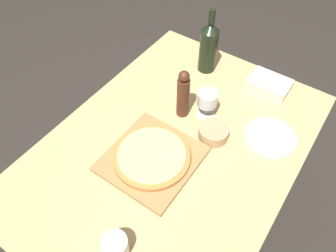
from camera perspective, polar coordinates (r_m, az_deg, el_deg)
ground_plane at (r=1.98m, az=0.59°, el=-16.48°), size 12.00×12.00×0.00m
dining_table at (r=1.40m, az=0.80°, el=-5.90°), size 0.93×1.31×0.76m
cutting_board at (r=1.28m, az=-2.81°, el=-5.73°), size 0.33×0.35×0.02m
pizza at (r=1.26m, az=-2.84°, el=-5.21°), size 0.30×0.30×0.02m
wine_bottle at (r=1.58m, az=7.06°, el=13.56°), size 0.08×0.08×0.32m
pepper_mill at (r=1.35m, az=2.65°, el=5.45°), size 0.05×0.05×0.24m
wine_glass at (r=1.37m, az=6.86°, el=4.55°), size 0.08×0.08×0.13m
small_bowl at (r=1.34m, az=7.93°, el=-1.14°), size 0.12×0.12×0.05m
drinking_tumbler at (r=1.10m, az=-9.12°, el=-20.04°), size 0.08×0.08×0.08m
dinner_plate at (r=1.40m, az=17.38°, el=-1.90°), size 0.21×0.21×0.01m
food_container at (r=1.59m, az=17.20°, el=6.92°), size 0.18×0.13×0.05m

